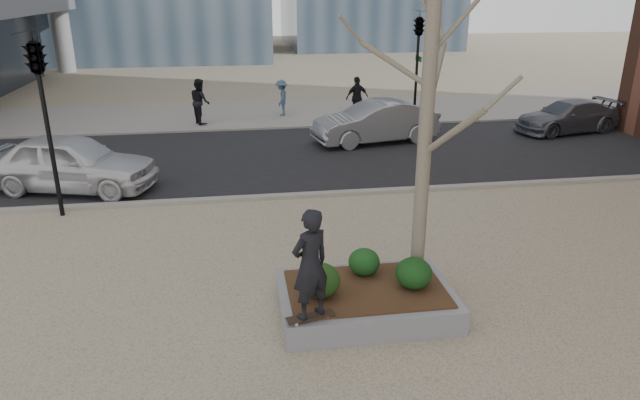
{
  "coord_description": "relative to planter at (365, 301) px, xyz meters",
  "views": [
    {
      "loc": [
        -1.12,
        -8.51,
        5.39
      ],
      "look_at": [
        0.5,
        2.0,
        1.4
      ],
      "focal_mm": 32.0,
      "sensor_mm": 36.0,
      "label": 1
    }
  ],
  "objects": [
    {
      "name": "ground",
      "position": [
        -1.0,
        0.0,
        -0.23
      ],
      "size": [
        120.0,
        120.0,
        0.0
      ],
      "primitive_type": "plane",
      "color": "tan",
      "rests_on": "ground"
    },
    {
      "name": "street",
      "position": [
        -1.0,
        10.0,
        -0.21
      ],
      "size": [
        60.0,
        8.0,
        0.02
      ],
      "primitive_type": "cube",
      "color": "black",
      "rests_on": "ground"
    },
    {
      "name": "far_sidewalk",
      "position": [
        -1.0,
        17.0,
        -0.21
      ],
      "size": [
        60.0,
        6.0,
        0.02
      ],
      "primitive_type": "cube",
      "color": "gray",
      "rests_on": "ground"
    },
    {
      "name": "planter",
      "position": [
        0.0,
        0.0,
        0.0
      ],
      "size": [
        3.0,
        2.0,
        0.45
      ],
      "primitive_type": "cube",
      "color": "gray",
      "rests_on": "ground"
    },
    {
      "name": "planter_mulch",
      "position": [
        0.0,
        0.0,
        0.25
      ],
      "size": [
        2.7,
        1.7,
        0.04
      ],
      "primitive_type": "cube",
      "color": "#382314",
      "rests_on": "planter"
    },
    {
      "name": "sycamore_tree",
      "position": [
        1.0,
        0.3,
        3.56
      ],
      "size": [
        2.8,
        2.8,
        6.6
      ],
      "primitive_type": null,
      "color": "gray",
      "rests_on": "planter_mulch"
    },
    {
      "name": "shrub_left",
      "position": [
        -0.83,
        -0.15,
        0.55
      ],
      "size": [
        0.68,
        0.68,
        0.58
      ],
      "primitive_type": "ellipsoid",
      "color": "#153A12",
      "rests_on": "planter_mulch"
    },
    {
      "name": "shrub_middle",
      "position": [
        0.07,
        0.5,
        0.51
      ],
      "size": [
        0.57,
        0.57,
        0.48
      ],
      "primitive_type": "ellipsoid",
      "color": "#123B16",
      "rests_on": "planter_mulch"
    },
    {
      "name": "shrub_right",
      "position": [
        0.81,
        -0.11,
        0.54
      ],
      "size": [
        0.64,
        0.64,
        0.54
      ],
      "primitive_type": "ellipsoid",
      "color": "#133C14",
      "rests_on": "planter_mulch"
    },
    {
      "name": "skateboard",
      "position": [
        -1.08,
        -0.81,
        0.26
      ],
      "size": [
        0.8,
        0.36,
        0.08
      ],
      "primitive_type": null,
      "rotation": [
        0.0,
        0.0,
        0.21
      ],
      "color": "black",
      "rests_on": "planter"
    },
    {
      "name": "skateboarder",
      "position": [
        -1.08,
        -0.81,
        1.2
      ],
      "size": [
        0.79,
        0.7,
        1.81
      ],
      "primitive_type": "imported",
      "rotation": [
        0.0,
        0.0,
        3.65
      ],
      "color": "black",
      "rests_on": "skateboard"
    },
    {
      "name": "police_car",
      "position": [
        -6.63,
        7.52,
        0.59
      ],
      "size": [
        4.98,
        3.11,
        1.58
      ],
      "primitive_type": "imported",
      "rotation": [
        0.0,
        0.0,
        1.28
      ],
      "color": "silver",
      "rests_on": "street"
    },
    {
      "name": "car_silver",
      "position": [
        2.98,
        11.32,
        0.54
      ],
      "size": [
        4.75,
        2.42,
        1.49
      ],
      "primitive_type": "imported",
      "rotation": [
        0.0,
        0.0,
        4.91
      ],
      "color": "gray",
      "rests_on": "street"
    },
    {
      "name": "car_third",
      "position": [
        10.77,
        11.72,
        0.4
      ],
      "size": [
        4.45,
        2.48,
        1.22
      ],
      "primitive_type": "imported",
      "rotation": [
        0.0,
        0.0,
        4.9
      ],
      "color": "#50525B",
      "rests_on": "street"
    },
    {
      "name": "pedestrian_a",
      "position": [
        -3.44,
        15.37,
        0.73
      ],
      "size": [
        0.98,
        1.09,
        1.85
      ],
      "primitive_type": "imported",
      "rotation": [
        0.0,
        0.0,
        1.94
      ],
      "color": "black",
      "rests_on": "far_sidewalk"
    },
    {
      "name": "pedestrian_b",
      "position": [
        0.02,
        16.44,
        0.58
      ],
      "size": [
        0.79,
        1.11,
        1.56
      ],
      "primitive_type": "imported",
      "rotation": [
        0.0,
        0.0,
        4.49
      ],
      "color": "#3D586F",
      "rests_on": "far_sidewalk"
    },
    {
      "name": "pedestrian_c",
      "position": [
        3.2,
        15.48,
        0.68
      ],
      "size": [
        1.11,
        0.68,
        1.77
      ],
      "primitive_type": "imported",
      "rotation": [
        0.0,
        0.0,
        3.4
      ],
      "color": "black",
      "rests_on": "far_sidewalk"
    },
    {
      "name": "traffic_light_near",
      "position": [
        -6.5,
        5.6,
        2.02
      ],
      "size": [
        0.6,
        2.48,
        4.5
      ],
      "primitive_type": null,
      "color": "black",
      "rests_on": "ground"
    },
    {
      "name": "traffic_light_far",
      "position": [
        5.5,
        14.6,
        2.02
      ],
      "size": [
        0.6,
        2.48,
        4.5
      ],
      "primitive_type": null,
      "color": "black",
      "rests_on": "ground"
    }
  ]
}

